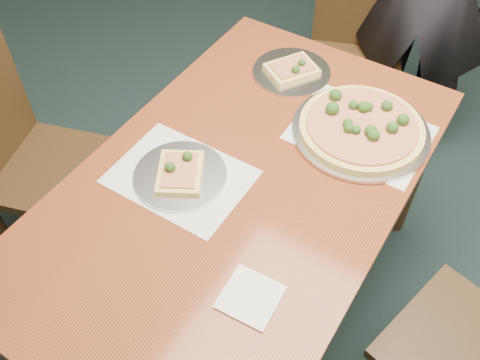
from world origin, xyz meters
The scene contains 10 objects.
ground centered at (0.00, 0.00, 0.00)m, with size 8.00×8.00×0.00m, color black.
dining_table centered at (-0.29, -0.08, 0.66)m, with size 0.90×1.50×0.75m.
chair_far centered at (-0.37, 1.04, 0.52)m, with size 0.55×0.55×0.91m.
chair_left centered at (-1.13, -0.22, 0.52)m, with size 0.53×0.53×0.91m.
placemat_main centered at (-0.07, 0.30, 0.75)m, with size 0.42×0.32×0.00m, color white.
placemat_near centered at (-0.45, -0.16, 0.75)m, with size 0.40×0.30×0.00m, color white.
pizza_pan centered at (-0.07, 0.30, 0.77)m, with size 0.44×0.44×0.08m.
slice_plate_near centered at (-0.45, -0.16, 0.76)m, with size 0.28×0.28×0.06m.
slice_plate_far centered at (-0.41, 0.45, 0.76)m, with size 0.28×0.28×0.06m.
napkin centered at (-0.06, -0.39, 0.75)m, with size 0.14×0.14×0.01m, color white.
Camera 1 is at (0.26, -0.96, 1.96)m, focal length 40.00 mm.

